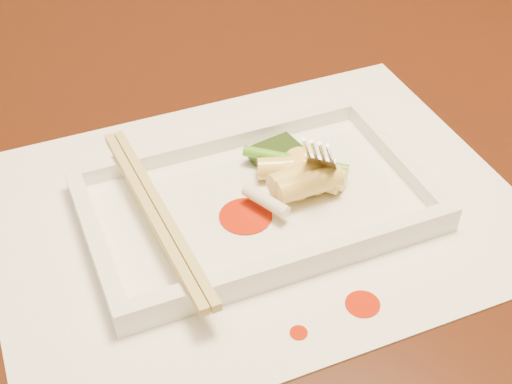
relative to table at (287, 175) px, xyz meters
name	(u,v)px	position (x,y,z in m)	size (l,w,h in m)	color
table	(287,175)	(0.00, 0.00, 0.00)	(1.40, 0.90, 0.75)	black
placemat	(256,210)	(-0.09, -0.14, 0.10)	(0.40, 0.30, 0.00)	white
sauce_splatter_a	(363,304)	(-0.06, -0.25, 0.10)	(0.02, 0.02, 0.00)	#B61E05
sauce_splatter_b	(299,333)	(-0.11, -0.26, 0.10)	(0.01, 0.01, 0.00)	#B61E05
plate_base	(256,206)	(-0.09, -0.14, 0.11)	(0.26, 0.16, 0.01)	white
plate_rim_far	(222,141)	(-0.09, -0.07, 0.12)	(0.26, 0.01, 0.01)	white
plate_rim_near	(297,261)	(-0.09, -0.21, 0.12)	(0.26, 0.01, 0.01)	white
plate_rim_left	(95,240)	(-0.22, -0.14, 0.12)	(0.01, 0.14, 0.01)	white
plate_rim_right	(397,156)	(0.03, -0.14, 0.12)	(0.01, 0.14, 0.01)	white
veg_piece	(277,153)	(-0.06, -0.10, 0.12)	(0.04, 0.03, 0.01)	black
scallion_white	(266,201)	(-0.09, -0.15, 0.12)	(0.01, 0.01, 0.04)	#EAEACC
scallion_green	(295,160)	(-0.05, -0.12, 0.12)	(0.01, 0.01, 0.09)	#3C8C16
chopstick_a	(151,213)	(-0.17, -0.14, 0.13)	(0.01, 0.20, 0.01)	tan
chopstick_b	(161,210)	(-0.17, -0.14, 0.13)	(0.01, 0.20, 0.01)	tan
fork	(333,89)	(-0.02, -0.12, 0.18)	(0.09, 0.10, 0.14)	silver
sauce_blob_0	(246,216)	(-0.11, -0.15, 0.11)	(0.04, 0.04, 0.00)	#B61E05
rice_cake_0	(284,168)	(-0.06, -0.12, 0.12)	(0.02, 0.02, 0.04)	#F8E473
rice_cake_1	(309,177)	(-0.05, -0.14, 0.12)	(0.02, 0.02, 0.05)	#F8E473
rice_cake_2	(308,184)	(-0.06, -0.15, 0.13)	(0.02, 0.02, 0.05)	#F8E473
rice_cake_3	(318,173)	(-0.04, -0.14, 0.12)	(0.02, 0.02, 0.04)	#F8E473
rice_cake_4	(315,169)	(-0.04, -0.13, 0.12)	(0.02, 0.02, 0.05)	#F8E473
rice_cake_5	(297,176)	(-0.06, -0.14, 0.13)	(0.02, 0.02, 0.05)	#F8E473
rice_cake_6	(298,173)	(-0.05, -0.13, 0.12)	(0.02, 0.02, 0.04)	#F8E473
rice_cake_7	(306,171)	(-0.05, -0.13, 0.12)	(0.02, 0.02, 0.04)	#F8E473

